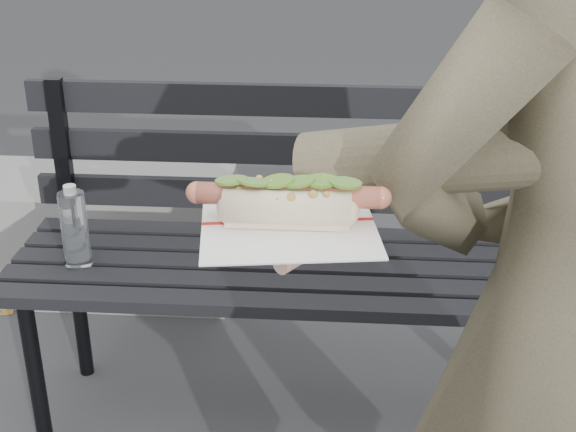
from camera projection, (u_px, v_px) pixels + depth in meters
name	position (u px, v px, depth m)	size (l,w,h in m)	color
park_bench	(309.00, 235.00, 2.01)	(1.50, 0.44, 0.88)	black
concrete_block	(59.00, 232.00, 2.77)	(1.20, 0.40, 0.40)	slate
person	(576.00, 341.00, 1.06)	(0.60, 0.39, 1.63)	#443F2D
held_hotdog	(452.00, 169.00, 0.92)	(0.62, 0.32, 0.20)	#443F2D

